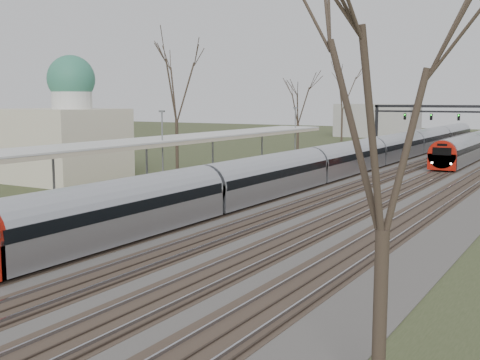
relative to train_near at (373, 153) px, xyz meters
The scene contains 8 objects.
track_bed 6.81m from the train_near, 65.48° to the right, with size 24.00×160.00×0.22m.
platform 24.47m from the train_near, 105.54° to the right, with size 3.50×69.00×1.00m, color #9E9B93.
canopy 28.93m from the train_near, 103.13° to the right, with size 4.10×50.00×3.11m.
dome_building 30.10m from the train_near, 129.80° to the right, with size 10.00×8.00×10.30m.
signal_gantry 24.33m from the train_near, 83.34° to the left, with size 21.00×0.59×6.08m.
tree_west_far 20.58m from the train_near, 137.99° to the right, with size 5.50×5.50×11.33m.
tree_east_near 48.86m from the train_near, 71.40° to the right, with size 4.50×4.50×9.27m.
train_near is the anchor object (origin of this frame).
Camera 1 is at (16.73, 2.95, 6.73)m, focal length 45.00 mm.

